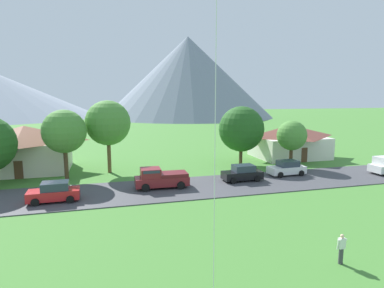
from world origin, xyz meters
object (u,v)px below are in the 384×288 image
object	(u,v)px
tree_near_left	(64,132)
pickup_truck_maroon_west_side	(160,178)
house_left_center	(25,148)
tree_near_right	(108,123)
tree_center	(241,129)
house_leftmost	(289,141)
parked_car_white_mid_west	(287,168)
tree_left_of_center	(292,136)
parked_car_red_east_end	(54,192)
parked_car_black_mid_east	(242,173)
watcher_person	(341,248)

from	to	relation	value
tree_near_left	pickup_truck_maroon_west_side	size ratio (longest dim) A/B	1.45
house_left_center	tree_near_right	bearing A→B (deg)	-18.74
house_left_center	tree_near_left	world-z (taller)	tree_near_left
tree_center	house_left_center	bearing A→B (deg)	172.37
house_leftmost	parked_car_white_mid_west	size ratio (longest dim) A/B	2.46
tree_near_right	tree_left_of_center	bearing A→B (deg)	-8.43
tree_near_right	parked_car_red_east_end	distance (m)	12.21
house_leftmost	tree_center	world-z (taller)	tree_center
tree_left_of_center	pickup_truck_maroon_west_side	size ratio (longest dim) A/B	1.14
tree_left_of_center	parked_car_white_mid_west	distance (m)	5.61
tree_left_of_center	parked_car_black_mid_east	distance (m)	10.35
parked_car_red_east_end	parked_car_black_mid_east	bearing A→B (deg)	6.58
house_leftmost	parked_car_black_mid_east	world-z (taller)	house_leftmost
tree_left_of_center	house_leftmost	bearing A→B (deg)	60.12
house_left_center	watcher_person	bearing A→B (deg)	-53.38
tree_near_left	parked_car_white_mid_west	xyz separation A→B (m)	(23.96, -4.42, -4.41)
tree_center	parked_car_white_mid_west	bearing A→B (deg)	-67.85
tree_center	parked_car_white_mid_west	size ratio (longest dim) A/B	1.80
house_leftmost	tree_near_left	xyz separation A→B (m)	(-30.38, -5.56, 2.81)
house_leftmost	house_left_center	distance (m)	35.49
house_left_center	pickup_truck_maroon_west_side	xyz separation A→B (m)	(14.30, -11.58, -1.79)
parked_car_white_mid_west	tree_near_left	bearing A→B (deg)	169.55
tree_left_of_center	parked_car_white_mid_west	xyz separation A→B (m)	(-2.79, -3.66, -3.20)
pickup_truck_maroon_west_side	tree_near_right	bearing A→B (deg)	119.22
tree_near_left	tree_near_right	xyz separation A→B (m)	(4.54, 2.53, 0.59)
house_leftmost	watcher_person	distance (m)	31.74
parked_car_red_east_end	pickup_truck_maroon_west_side	xyz separation A→B (m)	(9.46, 1.73, 0.19)
house_leftmost	pickup_truck_maroon_west_side	xyz separation A→B (m)	(-21.19, -11.34, -1.41)
parked_car_black_mid_east	pickup_truck_maroon_west_side	xyz separation A→B (m)	(-8.88, -0.39, 0.19)
pickup_truck_maroon_west_side	watcher_person	xyz separation A→B (m)	(6.92, -16.97, -0.18)
parked_car_black_mid_east	pickup_truck_maroon_west_side	size ratio (longest dim) A/B	0.80
tree_center	watcher_person	xyz separation A→B (m)	(-5.13, -25.02, -3.88)
tree_left_of_center	watcher_person	bearing A→B (deg)	-115.83
house_left_center	tree_near_right	xyz separation A→B (m)	(9.65, -3.27, 3.02)
tree_center	parked_car_red_east_end	xyz separation A→B (m)	(-21.51, -9.78, -3.89)
tree_near_left	tree_center	bearing A→B (deg)	6.11
house_leftmost	parked_car_black_mid_east	size ratio (longest dim) A/B	2.49
parked_car_white_mid_west	pickup_truck_maroon_west_side	size ratio (longest dim) A/B	0.81
house_leftmost	house_left_center	size ratio (longest dim) A/B	0.99
tree_near_left	pickup_truck_maroon_west_side	bearing A→B (deg)	-32.17
house_leftmost	tree_center	bearing A→B (deg)	-160.25
tree_left_of_center	watcher_person	distance (m)	24.63
parked_car_white_mid_west	parked_car_black_mid_east	xyz separation A→B (m)	(-5.90, -0.97, 0.00)
tree_near_right	parked_car_black_mid_east	bearing A→B (deg)	-30.37
house_leftmost	tree_near_right	xyz separation A→B (m)	(-25.84, -3.03, 3.41)
tree_center	tree_near_right	distance (m)	16.74
tree_center	watcher_person	distance (m)	25.83
house_leftmost	parked_car_white_mid_west	xyz separation A→B (m)	(-6.42, -9.98, -1.60)
tree_near_left	parked_car_black_mid_east	world-z (taller)	tree_near_left
parked_car_red_east_end	parked_car_white_mid_west	bearing A→B (deg)	7.26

